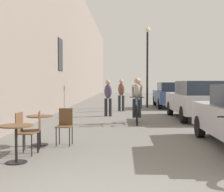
% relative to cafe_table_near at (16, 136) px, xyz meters
% --- Properties ---
extents(building_facade_left, '(0.54, 68.00, 8.59)m').
position_rel_cafe_table_near_xyz_m(building_facade_left, '(-1.60, 11.85, 3.77)').
color(building_facade_left, gray).
rests_on(building_facade_left, ground_plane).
extents(cafe_table_near, '(0.64, 0.64, 0.72)m').
position_rel_cafe_table_near_xyz_m(cafe_table_near, '(0.00, 0.00, 0.00)').
color(cafe_table_near, black).
rests_on(cafe_table_near, ground_plane).
extents(cafe_chair_near_toward_street, '(0.42, 0.42, 0.89)m').
position_rel_cafe_table_near_xyz_m(cafe_chair_near_toward_street, '(-0.08, 0.70, -0.00)').
color(cafe_chair_near_toward_street, black).
rests_on(cafe_chair_near_toward_street, ground_plane).
extents(cafe_table_mid, '(0.64, 0.64, 0.72)m').
position_rel_cafe_table_near_xyz_m(cafe_table_mid, '(-0.01, 1.71, 0.00)').
color(cafe_table_mid, black).
rests_on(cafe_table_mid, ground_plane).
extents(cafe_chair_mid_toward_street, '(0.39, 0.39, 0.89)m').
position_rel_cafe_table_near_xyz_m(cafe_chair_mid_toward_street, '(0.60, 1.79, -0.00)').
color(cafe_chair_mid_toward_street, black).
rests_on(cafe_chair_mid_toward_street, ground_plane).
extents(cafe_chair_mid_toward_wall, '(0.45, 0.45, 0.89)m').
position_rel_cafe_table_near_xyz_m(cafe_chair_mid_toward_wall, '(0.07, 1.03, -0.00)').
color(cafe_chair_mid_toward_wall, black).
rests_on(cafe_chair_mid_toward_wall, ground_plane).
extents(cyclist_on_bicycle, '(0.52, 1.76, 1.74)m').
position_rel_cafe_table_near_xyz_m(cyclist_on_bicycle, '(2.53, 6.04, 0.29)').
color(cyclist_on_bicycle, black).
rests_on(cyclist_on_bicycle, ground_plane).
extents(pedestrian_near, '(0.36, 0.27, 1.66)m').
position_rel_cafe_table_near_xyz_m(pedestrian_near, '(1.33, 8.43, 0.41)').
color(pedestrian_near, '#26262D').
rests_on(pedestrian_near, ground_plane).
extents(pedestrian_mid, '(0.34, 0.24, 1.71)m').
position_rel_cafe_table_near_xyz_m(pedestrian_mid, '(1.91, 11.02, 0.44)').
color(pedestrian_mid, '#26262D').
rests_on(pedestrian_mid, ground_plane).
extents(pedestrian_far, '(0.36, 0.26, 1.75)m').
position_rel_cafe_table_near_xyz_m(pedestrian_far, '(2.97, 13.42, 0.46)').
color(pedestrian_far, '#26262D').
rests_on(pedestrian_far, ground_plane).
extents(street_lamp, '(0.32, 0.32, 4.90)m').
position_rel_cafe_table_near_xyz_m(street_lamp, '(3.48, 13.61, 2.59)').
color(street_lamp, black).
rests_on(street_lamp, ground_plane).
extents(parked_car_second, '(1.97, 4.51, 1.59)m').
position_rel_cafe_table_near_xyz_m(parked_car_second, '(5.09, 7.38, 0.30)').
color(parked_car_second, '#B7B7BC').
rests_on(parked_car_second, ground_plane).
extents(parked_car_third, '(1.83, 4.31, 1.53)m').
position_rel_cafe_table_near_xyz_m(parked_car_third, '(4.91, 13.58, 0.27)').
color(parked_car_third, '#384C84').
rests_on(parked_car_third, ground_plane).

